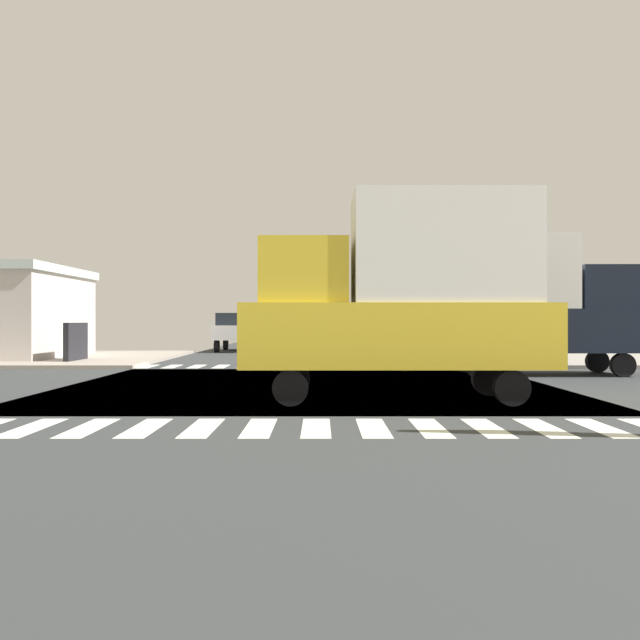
{
  "coord_description": "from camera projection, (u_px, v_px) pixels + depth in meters",
  "views": [
    {
      "loc": [
        0.32,
        -18.2,
        1.88
      ],
      "look_at": [
        0.27,
        7.67,
        1.91
      ],
      "focal_mm": 34.89,
      "sensor_mm": 36.0,
      "label": 1
    }
  ],
  "objects": [
    {
      "name": "ground",
      "position": [
        310.0,
        386.0,
        18.2
      ],
      "size": [
        90.0,
        90.0,
        0.05
      ],
      "color": "#303334"
    },
    {
      "name": "pickup_crossing_1",
      "position": [
        288.0,
        329.0,
        42.8
      ],
      "size": [
        2.0,
        5.1,
        2.35
      ],
      "rotation": [
        0.0,
        0.0,
        3.14
      ],
      "color": "black",
      "rests_on": "ground"
    },
    {
      "name": "sidewalk_corner_nw",
      "position": [
        48.0,
        358.0,
        30.22
      ],
      "size": [
        12.0,
        12.0,
        0.14
      ],
      "color": "gray",
      "rests_on": "ground"
    },
    {
      "name": "pickup_queued_2",
      "position": [
        235.0,
        330.0,
        38.33
      ],
      "size": [
        2.0,
        5.1,
        2.35
      ],
      "rotation": [
        0.0,
        0.0,
        3.14
      ],
      "color": "black",
      "rests_on": "ground"
    },
    {
      "name": "crosswalk_far",
      "position": [
        307.0,
        366.0,
        25.5
      ],
      "size": [
        13.5,
        2.0,
        0.01
      ],
      "color": "silver",
      "rests_on": "ground"
    },
    {
      "name": "box_truck_middle_1",
      "position": [
        406.0,
        292.0,
        14.69
      ],
      "size": [
        7.2,
        2.4,
        4.85
      ],
      "rotation": [
        0.0,
        0.0,
        1.57
      ],
      "color": "black",
      "rests_on": "ground"
    },
    {
      "name": "street_lamp",
      "position": [
        457.0,
        270.0,
        33.56
      ],
      "size": [
        1.78,
        0.32,
        7.73
      ],
      "color": "gray",
      "rests_on": "ground"
    },
    {
      "name": "crosswalk_near",
      "position": [
        289.0,
        428.0,
        10.9
      ],
      "size": [
        13.5,
        2.0,
        0.01
      ],
      "color": "silver",
      "rests_on": "ground"
    },
    {
      "name": "sidewalk_corner_ne",
      "position": [
        582.0,
        358.0,
        30.17
      ],
      "size": [
        12.0,
        12.0,
        0.14
      ],
      "color": "gray",
      "rests_on": "ground"
    },
    {
      "name": "traffic_signal_mast",
      "position": [
        459.0,
        257.0,
        25.82
      ],
      "size": [
        5.67,
        0.55,
        6.15
      ],
      "color": "gray",
      "rests_on": "ground"
    },
    {
      "name": "box_truck_outer_2",
      "position": [
        534.0,
        301.0,
        21.68
      ],
      "size": [
        7.2,
        2.4,
        4.85
      ],
      "rotation": [
        0.0,
        0.0,
        4.71
      ],
      "color": "black",
      "rests_on": "ground"
    }
  ]
}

